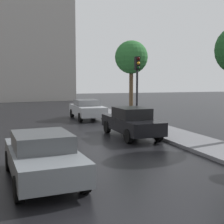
# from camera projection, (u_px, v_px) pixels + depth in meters

# --- Properties ---
(car_black_near_kerb) EXTENTS (1.80, 4.49, 1.47)m
(car_black_near_kerb) POSITION_uv_depth(u_px,v_px,m) (131.00, 122.00, 15.24)
(car_black_near_kerb) COLOR black
(car_black_near_kerb) RESTS_ON ground
(car_silver_mid_road) EXTENTS (1.92, 4.30, 1.41)m
(car_silver_mid_road) POSITION_uv_depth(u_px,v_px,m) (87.00, 109.00, 22.28)
(car_silver_mid_road) COLOR #B2B5BA
(car_silver_mid_road) RESTS_ON ground
(car_grey_far_ahead) EXTENTS (2.06, 4.23, 1.36)m
(car_grey_far_ahead) POSITION_uv_depth(u_px,v_px,m) (42.00, 156.00, 8.56)
(car_grey_far_ahead) COLOR slate
(car_grey_far_ahead) RESTS_ON ground
(traffic_light) EXTENTS (0.26, 0.39, 4.01)m
(traffic_light) POSITION_uv_depth(u_px,v_px,m) (137.00, 78.00, 17.19)
(traffic_light) COLOR black
(traffic_light) RESTS_ON sidewalk_strip
(street_tree_far) EXTENTS (2.62, 2.62, 5.97)m
(street_tree_far) POSITION_uv_depth(u_px,v_px,m) (131.00, 58.00, 24.21)
(street_tree_far) COLOR #4C3823
(street_tree_far) RESTS_ON ground
(distant_tower) EXTENTS (11.74, 11.01, 27.22)m
(distant_tower) POSITION_uv_depth(u_px,v_px,m) (29.00, 4.00, 43.42)
(distant_tower) COLOR #9E9993
(distant_tower) RESTS_ON ground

